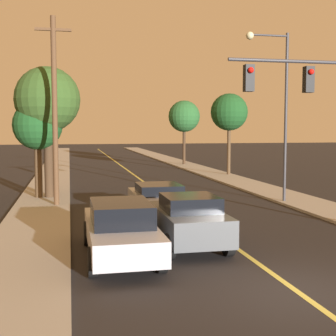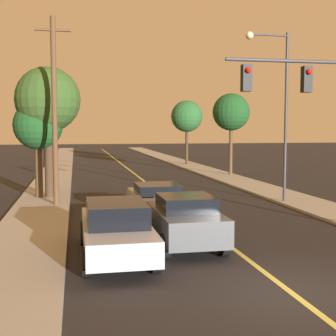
# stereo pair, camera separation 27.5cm
# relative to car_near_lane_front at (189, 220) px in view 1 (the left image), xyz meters

# --- Properties ---
(ground_plane) EXTENTS (200.00, 200.00, 0.00)m
(ground_plane) POSITION_rel_car_near_lane_front_xyz_m (1.37, -4.33, -0.84)
(ground_plane) COLOR black
(road_surface) EXTENTS (9.76, 80.00, 0.01)m
(road_surface) POSITION_rel_car_near_lane_front_xyz_m (1.37, 31.67, -0.83)
(road_surface) COLOR black
(road_surface) RESTS_ON ground
(sidewalk_left) EXTENTS (2.50, 80.00, 0.12)m
(sidewalk_left) POSITION_rel_car_near_lane_front_xyz_m (-4.76, 31.67, -0.78)
(sidewalk_left) COLOR #9E998E
(sidewalk_left) RESTS_ON ground
(sidewalk_right) EXTENTS (2.50, 80.00, 0.12)m
(sidewalk_right) POSITION_rel_car_near_lane_front_xyz_m (7.49, 31.67, -0.78)
(sidewalk_right) COLOR #9E998E
(sidewalk_right) RESTS_ON ground
(car_near_lane_front) EXTENTS (1.91, 3.89, 1.60)m
(car_near_lane_front) POSITION_rel_car_near_lane_front_xyz_m (0.00, 0.00, 0.00)
(car_near_lane_front) COLOR #474C51
(car_near_lane_front) RESTS_ON ground
(car_near_lane_second) EXTENTS (2.04, 4.35, 1.37)m
(car_near_lane_second) POSITION_rel_car_near_lane_front_xyz_m (-0.00, 4.96, -0.11)
(car_near_lane_second) COLOR #A5A8B2
(car_near_lane_second) RESTS_ON ground
(car_outer_lane_front) EXTENTS (1.91, 5.12, 1.60)m
(car_outer_lane_front) POSITION_rel_car_near_lane_front_xyz_m (-2.15, -0.77, -0.01)
(car_outer_lane_front) COLOR #A5A8B2
(car_outer_lane_front) RESTS_ON ground
(traffic_signal_mast) EXTENTS (4.99, 0.42, 6.03)m
(traffic_signal_mast) POSITION_rel_car_near_lane_front_xyz_m (5.03, 1.57, 3.61)
(traffic_signal_mast) COLOR #333338
(traffic_signal_mast) RESTS_ON ground
(streetlamp_right) EXTENTS (2.12, 0.36, 7.93)m
(streetlamp_right) POSITION_rel_car_near_lane_front_xyz_m (6.13, 7.18, 4.32)
(streetlamp_right) COLOR #333338
(streetlamp_right) RESTS_ON ground
(utility_pole_left) EXTENTS (1.60, 0.24, 8.45)m
(utility_pole_left) POSITION_rel_car_near_lane_front_xyz_m (-4.11, 8.28, 3.67)
(utility_pole_left) COLOR #513823
(utility_pole_left) RESTS_ON ground
(tree_left_near) EXTENTS (2.47, 2.47, 4.88)m
(tree_left_near) POSITION_rel_car_near_lane_front_xyz_m (-5.04, 10.81, 2.87)
(tree_left_near) COLOR #4C3823
(tree_left_near) RESTS_ON ground
(tree_left_far) EXTENTS (3.26, 3.26, 6.56)m
(tree_left_far) POSITION_rel_car_near_lane_front_xyz_m (-4.53, 10.80, 4.15)
(tree_left_far) COLOR #3D2B1C
(tree_left_far) RESTS_ON ground
(tree_right_near) EXTENTS (2.80, 2.80, 6.10)m
(tree_right_near) POSITION_rel_car_near_lane_front_xyz_m (8.33, 20.17, 3.96)
(tree_right_near) COLOR #4C3823
(tree_right_near) RESTS_ON ground
(tree_right_far) EXTENTS (3.05, 3.05, 6.18)m
(tree_right_far) POSITION_rel_car_near_lane_front_xyz_m (7.46, 30.80, 3.91)
(tree_right_far) COLOR #3D2B1C
(tree_right_far) RESTS_ON ground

